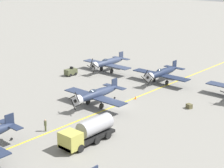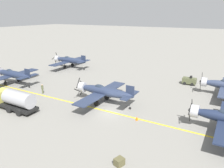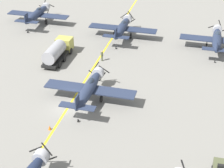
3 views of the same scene
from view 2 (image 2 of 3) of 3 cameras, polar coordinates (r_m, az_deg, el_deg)
ground_plane at (r=31.70m, az=-0.92°, el=-7.22°), size 400.00×400.00×0.00m
taxiway_stripe at (r=31.70m, az=-0.92°, el=-7.21°), size 0.30×160.00×0.01m
airplane_far_center at (r=47.50m, az=-24.60°, el=2.33°), size 12.00×9.98×3.65m
airplane_far_right at (r=57.43m, az=-11.06°, el=6.10°), size 12.00×9.98×3.67m
airplane_mid_center at (r=33.78m, az=-2.23°, el=-1.91°), size 12.00×9.98×3.65m
fuel_tanker at (r=35.01m, az=-24.46°, el=-3.74°), size 2.68×8.00×2.98m
tow_tractor at (r=45.86m, az=19.54°, el=0.83°), size 1.57×2.60×1.79m
ground_crew_inspecting at (r=40.13m, az=-17.73°, el=-1.14°), size 0.38×0.38×1.72m
supply_crate_by_tanker at (r=21.52m, az=1.91°, el=-19.65°), size 1.05×0.95×0.73m
traffic_cone at (r=29.36m, az=6.49°, el=-8.91°), size 0.36×0.36×0.55m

